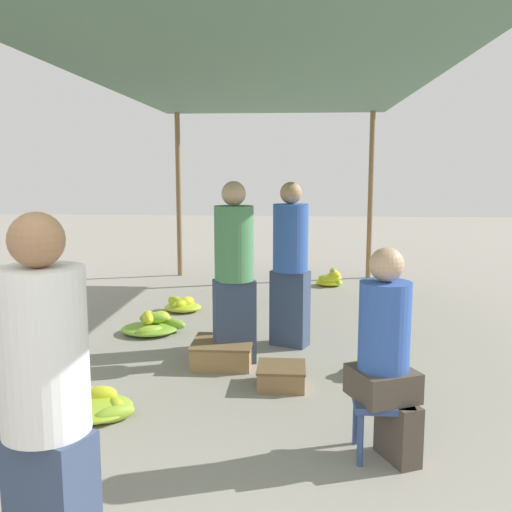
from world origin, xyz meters
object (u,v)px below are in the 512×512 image
banana_pile_left_0 (96,406)px  shopper_walking_mid (290,262)px  crate_near (281,376)px  vendor_foreground (46,409)px  banana_pile_right_1 (376,364)px  crate_mid (223,352)px  banana_pile_right_0 (331,279)px  vendor_seated (387,352)px  shopper_walking_far (234,270)px  banana_pile_left_2 (182,305)px  stool (382,409)px  banana_pile_left_1 (154,325)px

banana_pile_left_0 → shopper_walking_mid: 2.29m
crate_near → banana_pile_left_0: bearing=-154.6°
banana_pile_left_0 → vendor_foreground: bearing=-75.0°
banana_pile_right_1 → crate_mid: (-1.31, 0.19, 0.01)m
banana_pile_right_0 → banana_pile_left_0: bearing=-112.5°
vendor_foreground → banana_pile_left_0: (-0.46, 1.73, -0.75)m
vendor_seated → banana_pile_right_0: 5.08m
banana_pile_right_1 → shopper_walking_far: bearing=169.2°
crate_mid → shopper_walking_far: (0.10, 0.04, 0.73)m
vendor_seated → crate_mid: vendor_seated is taller
shopper_walking_far → banana_pile_right_0: bearing=73.1°
banana_pile_left_2 → banana_pile_left_0: bearing=-90.4°
vendor_foreground → shopper_walking_mid: bearing=75.7°
stool → crate_mid: bearing=126.6°
vendor_seated → banana_pile_left_2: size_ratio=2.77×
banana_pile_right_0 → shopper_walking_mid: (-0.57, -2.90, 0.72)m
vendor_foreground → shopper_walking_mid: shopper_walking_mid is taller
vendor_foreground → stool: size_ratio=4.29×
banana_pile_left_1 → banana_pile_right_0: banana_pile_right_0 is taller
banana_pile_right_1 → crate_mid: banana_pile_right_1 is taller
stool → banana_pile_right_1: stool is taller
crate_near → banana_pile_right_1: bearing=21.6°
vendor_foreground → shopper_walking_mid: (0.87, 3.42, 0.02)m
banana_pile_right_1 → banana_pile_right_0: bearing=92.6°
crate_mid → shopper_walking_far: size_ratio=0.33×
stool → shopper_walking_mid: shopper_walking_mid is taller
banana_pile_left_1 → shopper_walking_mid: shopper_walking_mid is taller
vendor_seated → shopper_walking_mid: size_ratio=0.80×
banana_pile_left_1 → shopper_walking_far: size_ratio=0.44×
vendor_seated → banana_pile_right_0: size_ratio=3.19×
vendor_seated → crate_mid: size_ratio=2.39×
stool → shopper_walking_far: size_ratio=0.23×
vendor_foreground → banana_pile_left_0: bearing=105.0°
vendor_foreground → banana_pile_right_1: bearing=58.8°
banana_pile_left_1 → crate_mid: size_ratio=1.33×
banana_pile_left_1 → shopper_walking_mid: (1.43, -0.33, 0.74)m
banana_pile_left_1 → banana_pile_left_2: size_ratio=1.54×
banana_pile_right_0 → banana_pile_right_1: (0.17, -3.67, -0.01)m
vendor_seated → crate_mid: bearing=126.8°
stool → shopper_walking_far: bearing=123.5°
banana_pile_left_0 → vendor_seated: bearing=-13.3°
banana_pile_right_0 → banana_pile_right_1: bearing=-87.4°
stool → banana_pile_left_1: bearing=129.1°
banana_pile_left_2 → shopper_walking_far: size_ratio=0.28×
banana_pile_left_1 → crate_near: 1.97m
vendor_foreground → banana_pile_left_2: bearing=95.4°
stool → shopper_walking_mid: bearing=105.0°
banana_pile_right_1 → banana_pile_left_1: bearing=153.1°
crate_near → crate_mid: (-0.53, 0.50, 0.02)m
vendor_seated → crate_near: vendor_seated is taller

